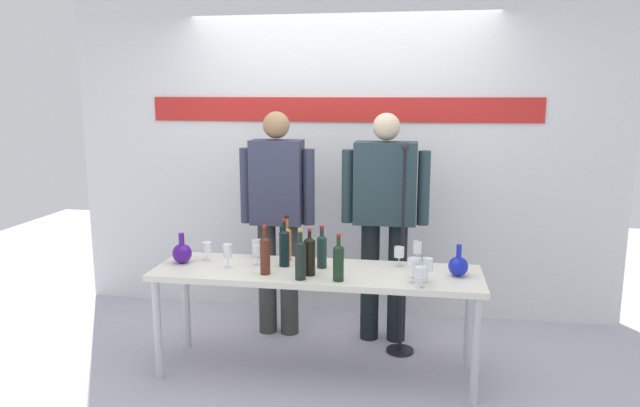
# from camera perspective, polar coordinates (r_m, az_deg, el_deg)

# --- Properties ---
(ground_plane) EXTENTS (10.00, 10.00, 0.00)m
(ground_plane) POSITION_cam_1_polar(r_m,az_deg,el_deg) (4.18, -0.34, -15.95)
(ground_plane) COLOR #ACAAB8
(back_wall) EXTENTS (4.61, 0.11, 3.00)m
(back_wall) POSITION_cam_1_polar(r_m,az_deg,el_deg) (4.99, 2.03, 6.37)
(back_wall) COLOR silver
(back_wall) RESTS_ON ground
(display_table) EXTENTS (2.15, 0.60, 0.72)m
(display_table) POSITION_cam_1_polar(r_m,az_deg,el_deg) (3.93, -0.35, -7.31)
(display_table) COLOR silver
(display_table) RESTS_ON ground
(decanter_blue_left) EXTENTS (0.13, 0.13, 0.21)m
(decanter_blue_left) POSITION_cam_1_polar(r_m,az_deg,el_deg) (4.16, -13.16, -4.63)
(decanter_blue_left) COLOR #431686
(decanter_blue_left) RESTS_ON display_table
(decanter_blue_right) EXTENTS (0.13, 0.13, 0.21)m
(decanter_blue_right) POSITION_cam_1_polar(r_m,az_deg,el_deg) (3.87, 13.20, -5.85)
(decanter_blue_right) COLOR #1623B6
(decanter_blue_right) RESTS_ON display_table
(presenter_left) EXTENTS (0.58, 0.22, 1.74)m
(presenter_left) POSITION_cam_1_polar(r_m,az_deg,el_deg) (4.53, -4.13, -0.65)
(presenter_left) COLOR #303532
(presenter_left) RESTS_ON ground
(presenter_right) EXTENTS (0.65, 0.22, 1.73)m
(presenter_right) POSITION_cam_1_polar(r_m,az_deg,el_deg) (4.41, 6.27, -0.76)
(presenter_right) COLOR black
(presenter_right) RESTS_ON ground
(wine_bottle_0) EXTENTS (0.06, 0.06, 0.28)m
(wine_bottle_0) POSITION_cam_1_polar(r_m,az_deg,el_deg) (3.93, 0.18, -4.47)
(wine_bottle_0) COLOR #182E27
(wine_bottle_0) RESTS_ON display_table
(wine_bottle_1) EXTENTS (0.07, 0.07, 0.32)m
(wine_bottle_1) POSITION_cam_1_polar(r_m,az_deg,el_deg) (3.97, -3.47, -4.14)
(wine_bottle_1) COLOR black
(wine_bottle_1) RESTS_ON display_table
(wine_bottle_2) EXTENTS (0.07, 0.07, 0.32)m
(wine_bottle_2) POSITION_cam_1_polar(r_m,az_deg,el_deg) (3.69, -1.90, -5.29)
(wine_bottle_2) COLOR black
(wine_bottle_2) RESTS_ON display_table
(wine_bottle_3) EXTENTS (0.07, 0.07, 0.30)m
(wine_bottle_3) POSITION_cam_1_polar(r_m,az_deg,el_deg) (3.66, 1.79, -5.57)
(wine_bottle_3) COLOR black
(wine_bottle_3) RESTS_ON display_table
(wine_bottle_4) EXTENTS (0.06, 0.06, 0.32)m
(wine_bottle_4) POSITION_cam_1_polar(r_m,az_deg,el_deg) (4.10, -3.22, -3.74)
(wine_bottle_4) COLOR orange
(wine_bottle_4) RESTS_ON display_table
(wine_bottle_5) EXTENTS (0.07, 0.07, 0.31)m
(wine_bottle_5) POSITION_cam_1_polar(r_m,az_deg,el_deg) (3.77, -1.02, -4.96)
(wine_bottle_5) COLOR black
(wine_bottle_5) RESTS_ON display_table
(wine_bottle_6) EXTENTS (0.07, 0.07, 0.32)m
(wine_bottle_6) POSITION_cam_1_polar(r_m,az_deg,el_deg) (3.81, -5.32, -4.85)
(wine_bottle_6) COLOR #532515
(wine_bottle_6) RESTS_ON display_table
(wine_glass_left_0) EXTENTS (0.07, 0.07, 0.13)m
(wine_glass_left_0) POSITION_cam_1_polar(r_m,az_deg,el_deg) (4.19, -10.87, -4.17)
(wine_glass_left_0) COLOR white
(wine_glass_left_0) RESTS_ON display_table
(wine_glass_left_1) EXTENTS (0.07, 0.07, 0.13)m
(wine_glass_left_1) POSITION_cam_1_polar(r_m,az_deg,el_deg) (4.20, -6.09, -3.98)
(wine_glass_left_1) COLOR white
(wine_glass_left_1) RESTS_ON display_table
(wine_glass_left_2) EXTENTS (0.06, 0.06, 0.16)m
(wine_glass_left_2) POSITION_cam_1_polar(r_m,az_deg,el_deg) (3.98, -8.91, -4.58)
(wine_glass_left_2) COLOR white
(wine_glass_left_2) RESTS_ON display_table
(wine_glass_left_3) EXTENTS (0.06, 0.06, 0.14)m
(wine_glass_left_3) POSITION_cam_1_polar(r_m,az_deg,el_deg) (4.02, -6.10, -4.60)
(wine_glass_left_3) COLOR white
(wine_glass_left_3) RESTS_ON display_table
(wine_glass_right_0) EXTENTS (0.07, 0.07, 0.14)m
(wine_glass_right_0) POSITION_cam_1_polar(r_m,az_deg,el_deg) (3.99, 7.64, -4.70)
(wine_glass_right_0) COLOR white
(wine_glass_right_0) RESTS_ON display_table
(wine_glass_right_1) EXTENTS (0.07, 0.07, 0.13)m
(wine_glass_right_1) POSITION_cam_1_polar(r_m,az_deg,el_deg) (3.60, 9.68, -6.63)
(wine_glass_right_1) COLOR white
(wine_glass_right_1) RESTS_ON display_table
(wine_glass_right_2) EXTENTS (0.07, 0.07, 0.13)m
(wine_glass_right_2) POSITION_cam_1_polar(r_m,az_deg,el_deg) (3.77, 9.22, -5.78)
(wine_glass_right_2) COLOR white
(wine_glass_right_2) RESTS_ON display_table
(wine_glass_right_3) EXTENTS (0.06, 0.06, 0.16)m
(wine_glass_right_3) POSITION_cam_1_polar(r_m,az_deg,el_deg) (3.68, 10.36, -5.86)
(wine_glass_right_3) COLOR white
(wine_glass_right_3) RESTS_ON display_table
(wine_glass_right_4) EXTENTS (0.06, 0.06, 0.16)m
(wine_glass_right_4) POSITION_cam_1_polar(r_m,az_deg,el_deg) (4.07, 9.37, -4.26)
(wine_glass_right_4) COLOR white
(wine_glass_right_4) RESTS_ON display_table
(wine_glass_right_5) EXTENTS (0.07, 0.07, 0.16)m
(wine_glass_right_5) POSITION_cam_1_polar(r_m,az_deg,el_deg) (3.67, 8.99, -5.89)
(wine_glass_right_5) COLOR white
(wine_glass_right_5) RESTS_ON display_table
(microphone_stand) EXTENTS (0.20, 0.20, 1.54)m
(microphone_stand) POSITION_cam_1_polar(r_m,az_deg,el_deg) (4.32, 7.87, -7.73)
(microphone_stand) COLOR black
(microphone_stand) RESTS_ON ground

